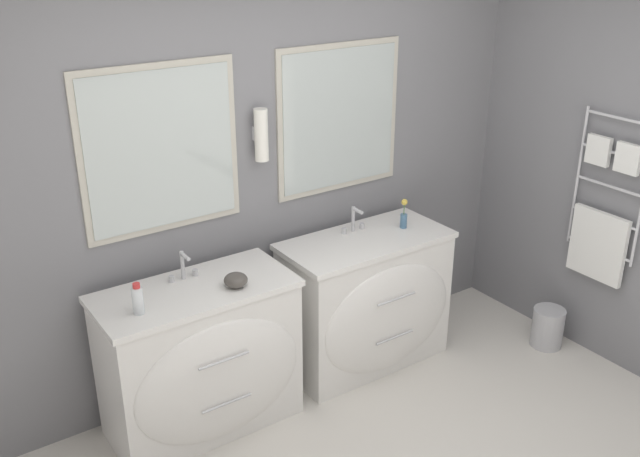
# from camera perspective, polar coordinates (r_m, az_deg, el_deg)

# --- Properties ---
(wall_back) EXTENTS (5.30, 0.16, 2.60)m
(wall_back) POSITION_cam_1_polar(r_m,az_deg,el_deg) (4.21, -4.65, 4.54)
(wall_back) COLOR slate
(wall_back) RESTS_ON ground_plane
(wall_right) EXTENTS (0.13, 3.49, 2.60)m
(wall_right) POSITION_cam_1_polar(r_m,az_deg,el_deg) (4.80, 21.39, 5.15)
(wall_right) COLOR slate
(wall_right) RESTS_ON ground_plane
(vanity_left) EXTENTS (1.07, 0.57, 0.87)m
(vanity_left) POSITION_cam_1_polar(r_m,az_deg,el_deg) (4.04, -9.39, -10.24)
(vanity_left) COLOR white
(vanity_left) RESTS_ON ground_plane
(vanity_right) EXTENTS (1.07, 0.57, 0.87)m
(vanity_right) POSITION_cam_1_polar(r_m,az_deg,el_deg) (4.56, 3.83, -5.80)
(vanity_right) COLOR white
(vanity_right) RESTS_ON ground_plane
(faucet_left) EXTENTS (0.17, 0.11, 0.16)m
(faucet_left) POSITION_cam_1_polar(r_m,az_deg,el_deg) (3.92, -10.87, -3.03)
(faucet_left) COLOR silver
(faucet_left) RESTS_ON vanity_left
(faucet_right) EXTENTS (0.17, 0.11, 0.16)m
(faucet_right) POSITION_cam_1_polar(r_m,az_deg,el_deg) (4.45, 2.75, 0.66)
(faucet_right) COLOR silver
(faucet_right) RESTS_ON vanity_right
(toiletry_bottle) EXTENTS (0.06, 0.06, 0.17)m
(toiletry_bottle) POSITION_cam_1_polar(r_m,az_deg,el_deg) (3.64, -14.37, -5.53)
(toiletry_bottle) COLOR silver
(toiletry_bottle) RESTS_ON vanity_left
(amenity_bowl) EXTENTS (0.13, 0.13, 0.08)m
(amenity_bowl) POSITION_cam_1_polar(r_m,az_deg,el_deg) (3.82, -6.75, -4.12)
(amenity_bowl) COLOR #4C4742
(amenity_bowl) RESTS_ON vanity_left
(flower_vase) EXTENTS (0.04, 0.04, 0.19)m
(flower_vase) POSITION_cam_1_polar(r_m,az_deg,el_deg) (4.53, 6.72, 1.00)
(flower_vase) COLOR teal
(flower_vase) RESTS_ON vanity_right
(waste_bin) EXTENTS (0.21, 0.21, 0.27)m
(waste_bin) POSITION_cam_1_polar(r_m,az_deg,el_deg) (5.10, 17.76, -7.48)
(waste_bin) COLOR #B7B7BC
(waste_bin) RESTS_ON ground_plane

